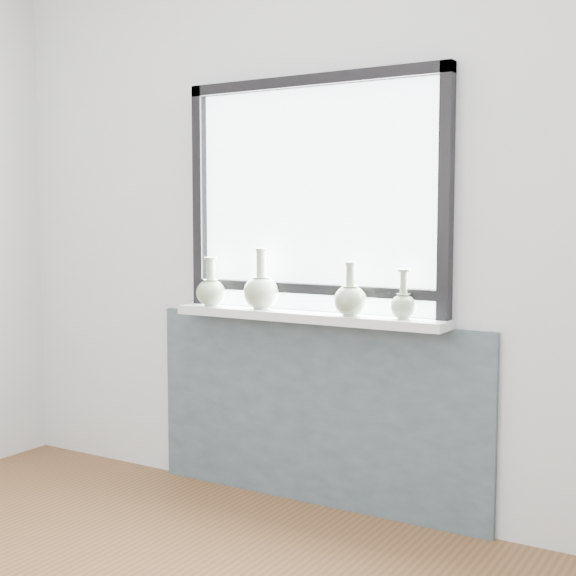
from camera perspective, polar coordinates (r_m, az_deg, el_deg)
The scene contains 8 objects.
back_wall at distance 3.65m, azimuth 2.11°, elevation 4.69°, with size 3.60×0.02×2.60m, color silver.
apron_panel at distance 3.73m, azimuth 1.84°, elevation -8.79°, with size 1.70×0.03×0.86m, color slate.
windowsill at distance 3.59m, azimuth 1.32°, elevation -2.03°, with size 1.32×0.18×0.04m, color white.
window at distance 3.62m, azimuth 1.83°, elevation 6.93°, with size 1.30×0.06×1.05m.
vase_a at distance 3.84m, azimuth -5.52°, elevation -0.16°, with size 0.14×0.14×0.23m.
vase_b at distance 3.70m, azimuth -1.92°, elevation -0.15°, with size 0.17×0.17×0.28m.
vase_c at distance 3.44m, azimuth 4.44°, elevation -0.75°, with size 0.14×0.14×0.23m.
vase_d at distance 3.38m, azimuth 8.20°, elevation -1.11°, with size 0.11×0.11×0.21m.
Camera 1 is at (1.76, -1.38, 1.33)m, focal length 50.00 mm.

